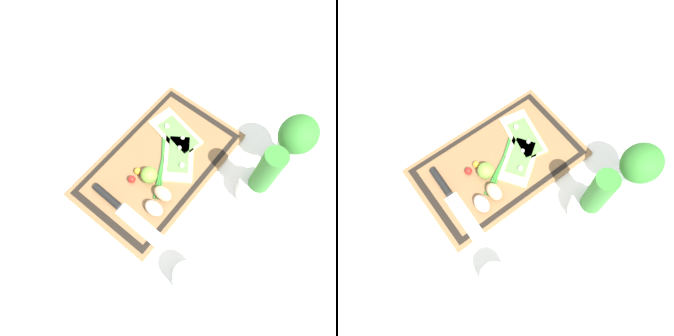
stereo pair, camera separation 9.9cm
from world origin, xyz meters
The scene contains 14 objects.
ground_plane centered at (0.00, 0.00, 0.00)m, with size 6.00×6.00×0.00m, color white.
cutting_board centered at (0.00, 0.00, 0.01)m, with size 0.51×0.31×0.02m.
pizza_slice_near centered at (-0.12, -0.02, 0.02)m, with size 0.12×0.19×0.02m.
pizza_slice_far centered at (-0.05, 0.04, 0.02)m, with size 0.18×0.16×0.02m.
knife centered at (0.18, -0.01, 0.03)m, with size 0.04×0.26×0.02m.
egg_brown centered at (0.07, 0.08, 0.04)m, with size 0.04×0.06×0.04m, color tan.
egg_pink centered at (0.12, 0.09, 0.04)m, with size 0.04×0.06×0.04m, color beige.
lime centered at (0.06, 0.01, 0.04)m, with size 0.05×0.05×0.05m, color #70A838.
cherry_tomato_red centered at (0.10, -0.02, 0.03)m, with size 0.02×0.02×0.02m, color red.
cherry_tomato_yellow centered at (0.06, -0.03, 0.03)m, with size 0.02×0.02×0.02m, color gold.
scallion_bunch centered at (-0.02, 0.00, 0.02)m, with size 0.24×0.17×0.01m.
herb_pot centered at (-0.11, 0.28, 0.09)m, with size 0.11×0.11×0.25m.
sauce_jar centered at (0.22, 0.27, 0.04)m, with size 0.08×0.08×0.09m.
herb_glass centered at (-0.26, 0.29, 0.13)m, with size 0.12×0.11×0.21m.
Camera 1 is at (0.32, 0.30, 0.94)m, focal length 35.00 mm.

